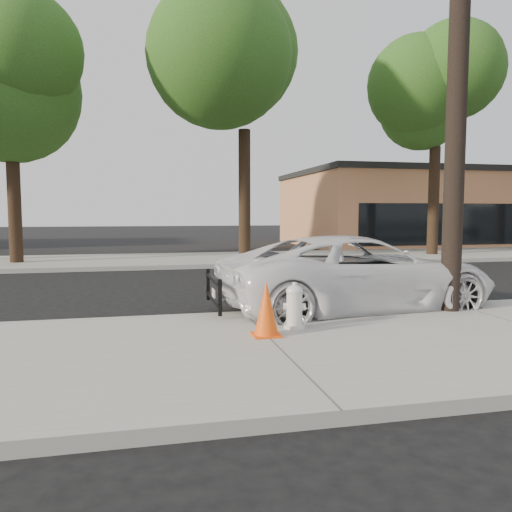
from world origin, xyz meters
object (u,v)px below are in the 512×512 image
at_px(utility_pole, 459,44).
at_px(fire_hydrant, 294,307).
at_px(police_cruiser, 357,274).
at_px(traffic_cone, 266,309).

relative_size(utility_pole, fire_hydrant, 13.93).
distance_m(utility_pole, fire_hydrant, 5.30).
height_order(police_cruiser, traffic_cone, police_cruiser).
xyz_separation_m(fire_hydrant, traffic_cone, (-0.52, -0.35, 0.06)).
distance_m(police_cruiser, traffic_cone, 3.00).
height_order(utility_pole, fire_hydrant, utility_pole).
bearing_deg(traffic_cone, police_cruiser, 41.40).
bearing_deg(fire_hydrant, police_cruiser, 60.03).
bearing_deg(police_cruiser, fire_hydrant, 127.26).
bearing_deg(fire_hydrant, utility_pole, 30.05).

